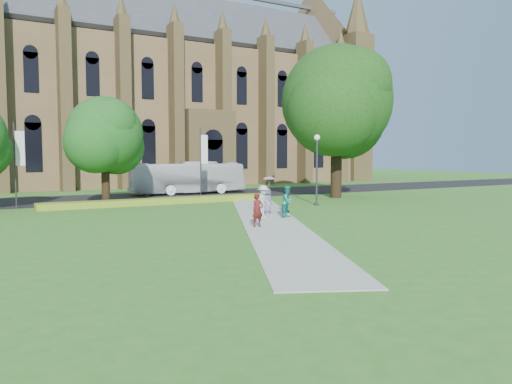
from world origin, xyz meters
TOP-DOWN VIEW (x-y plane):
  - ground at (0.00, 0.00)m, footprint 160.00×160.00m
  - road at (0.00, 20.00)m, footprint 160.00×10.00m
  - footpath at (0.00, 1.00)m, footprint 15.58×28.54m
  - flower_hedge at (-2.00, 13.20)m, footprint 18.00×1.40m
  - cathedral at (10.00, 39.73)m, footprint 52.60×18.25m
  - streetlamp at (7.50, 6.50)m, footprint 0.44×0.44m
  - large_tree at (13.00, 11.00)m, footprint 9.60×9.60m
  - street_tree_1 at (-6.00, 14.50)m, footprint 5.60×5.60m
  - banner_pole_0 at (2.11, 15.20)m, footprint 0.70×0.10m
  - banner_pole_1 at (-11.89, 15.20)m, footprint 0.70×0.10m
  - tour_coach at (3.38, 21.30)m, footprint 11.14×2.91m
  - pedestrian_0 at (-1.97, -1.06)m, footprint 0.64×0.43m
  - pedestrian_1 at (1.56, 1.44)m, footprint 1.14×1.05m
  - pedestrian_2 at (0.25, 2.08)m, footprint 1.42×1.14m
  - pedestrian_3 at (2.89, 3.62)m, footprint 0.95×1.05m
  - pedestrian_4 at (1.65, 3.89)m, footprint 0.91×0.77m
  - parasol at (1.83, 3.99)m, footprint 0.78×0.78m

SIDE VIEW (x-z plane):
  - ground at x=0.00m, z-range 0.00..0.00m
  - road at x=0.00m, z-range 0.00..0.02m
  - footpath at x=0.00m, z-range 0.00..0.04m
  - flower_hedge at x=-2.00m, z-range 0.00..0.45m
  - pedestrian_4 at x=1.65m, z-range 0.04..1.63m
  - pedestrian_3 at x=2.89m, z-range 0.04..1.76m
  - pedestrian_0 at x=-1.97m, z-range 0.04..1.76m
  - pedestrian_1 at x=1.56m, z-range 0.04..1.92m
  - pedestrian_2 at x=0.25m, z-range 0.04..1.96m
  - tour_coach at x=3.38m, z-range 0.02..3.10m
  - parasol at x=1.83m, z-range 1.63..2.29m
  - streetlamp at x=7.50m, z-range 0.68..5.92m
  - banner_pole_0 at x=2.11m, z-range 0.39..6.39m
  - banner_pole_1 at x=-11.89m, z-range 0.39..6.39m
  - street_tree_1 at x=-6.00m, z-range 1.20..9.25m
  - large_tree at x=13.00m, z-range 1.77..14.97m
  - cathedral at x=10.00m, z-range -1.02..26.98m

